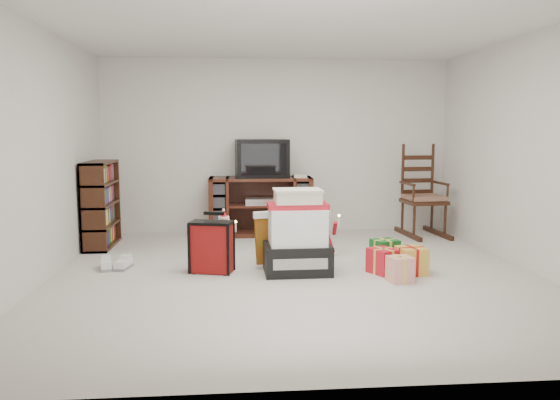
% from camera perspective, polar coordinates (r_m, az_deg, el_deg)
% --- Properties ---
extents(room, '(5.01, 5.01, 2.51)m').
position_cam_1_polar(room, '(5.49, 1.70, 4.85)').
color(room, beige).
rests_on(room, ground).
extents(tv_stand, '(1.45, 0.53, 0.82)m').
position_cam_1_polar(tv_stand, '(7.74, -2.03, -0.64)').
color(tv_stand, '#451913').
rests_on(tv_stand, floor).
extents(bookshelf, '(0.30, 0.89, 1.09)m').
position_cam_1_polar(bookshelf, '(7.33, -18.19, -0.57)').
color(bookshelf, '#3A1D10').
rests_on(bookshelf, floor).
extents(rocking_chair, '(0.61, 0.93, 1.34)m').
position_cam_1_polar(rocking_chair, '(8.00, 14.63, -0.30)').
color(rocking_chair, '#3A1D10').
rests_on(rocking_chair, floor).
extents(gift_pile, '(0.69, 0.51, 0.86)m').
position_cam_1_polar(gift_pile, '(5.68, 1.83, -3.93)').
color(gift_pile, black).
rests_on(gift_pile, floor).
extents(red_suitcase, '(0.46, 0.32, 0.64)m').
position_cam_1_polar(red_suitcase, '(5.75, -7.15, -4.88)').
color(red_suitcase, maroon).
rests_on(red_suitcase, floor).
extents(stocking, '(0.31, 0.19, 0.62)m').
position_cam_1_polar(stocking, '(5.93, -1.52, -4.12)').
color(stocking, '#0C7010').
rests_on(stocking, floor).
extents(teddy_bear, '(0.25, 0.22, 0.37)m').
position_cam_1_polar(teddy_bear, '(6.03, 2.81, -5.35)').
color(teddy_bear, brown).
rests_on(teddy_bear, floor).
extents(santa_figurine, '(0.31, 0.29, 0.63)m').
position_cam_1_polar(santa_figurine, '(6.53, 4.67, -3.68)').
color(santa_figurine, '#A51120').
rests_on(santa_figurine, floor).
extents(mrs_claus_figurine, '(0.28, 0.26, 0.57)m').
position_cam_1_polar(mrs_claus_figurine, '(6.39, -5.87, -4.16)').
color(mrs_claus_figurine, '#A51120').
rests_on(mrs_claus_figurine, floor).
extents(sneaker_pair, '(0.35, 0.30, 0.10)m').
position_cam_1_polar(sneaker_pair, '(6.16, -16.87, -6.47)').
color(sneaker_pair, silver).
rests_on(sneaker_pair, floor).
extents(gift_cluster, '(0.55, 0.85, 0.26)m').
position_cam_1_polar(gift_cluster, '(5.84, 11.39, -6.26)').
color(gift_cluster, red).
rests_on(gift_cluster, floor).
extents(crt_television, '(0.75, 0.56, 0.53)m').
position_cam_1_polar(crt_television, '(7.69, -1.91, 4.37)').
color(crt_television, black).
rests_on(crt_television, tv_stand).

